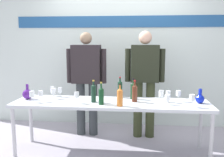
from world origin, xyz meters
name	(u,v)px	position (x,y,z in m)	size (l,w,h in m)	color
ground_plane	(111,153)	(0.00, 0.00, 0.00)	(10.00, 10.00, 0.00)	#A59EAC
back_wall	(118,43)	(0.00, 1.30, 1.50)	(5.25, 0.11, 3.00)	silver
display_table	(111,106)	(0.00, 0.00, 0.68)	(2.64, 0.65, 0.73)	silver
decanter_blue_left	(28,94)	(-1.19, 0.04, 0.80)	(0.14, 0.14, 0.21)	#4E1C82
decanter_blue_right	(200,98)	(1.18, 0.04, 0.80)	(0.12, 0.12, 0.19)	#0D20B8
presenter_left	(87,77)	(-0.47, 0.66, 0.97)	(0.65, 0.22, 1.68)	#303639
presenter_right	(145,77)	(0.47, 0.66, 0.98)	(0.62, 0.22, 1.70)	#343B21
wine_bottle_0	(135,92)	(0.32, 0.04, 0.86)	(0.07, 0.07, 0.29)	#562818
wine_bottle_1	(101,95)	(-0.11, -0.15, 0.85)	(0.07, 0.07, 0.29)	#0F3A1C
wine_bottle_2	(120,89)	(0.10, 0.27, 0.86)	(0.07, 0.07, 0.30)	#103421
wine_bottle_3	(94,93)	(-0.23, -0.04, 0.86)	(0.07, 0.07, 0.30)	#173325
wine_bottle_4	(120,97)	(0.14, -0.21, 0.85)	(0.07, 0.07, 0.28)	orange
wine_bottle_5	(133,90)	(0.29, 0.20, 0.85)	(0.07, 0.07, 0.29)	#183A1F
wine_glass_left_0	(77,95)	(-0.44, -0.12, 0.84)	(0.06, 0.06, 0.15)	white
wine_glass_left_1	(52,90)	(-0.90, 0.26, 0.83)	(0.06, 0.06, 0.15)	white
wine_glass_left_2	(32,94)	(-1.05, -0.13, 0.84)	(0.07, 0.07, 0.15)	white
wine_glass_left_3	(60,90)	(-0.77, 0.22, 0.83)	(0.06, 0.06, 0.14)	white
wine_glass_left_4	(54,91)	(-0.82, 0.09, 0.84)	(0.07, 0.07, 0.15)	white
wine_glass_left_5	(41,94)	(-0.95, -0.08, 0.84)	(0.06, 0.06, 0.15)	white
wine_glass_right_0	(178,93)	(0.91, 0.11, 0.84)	(0.07, 0.07, 0.15)	white
wine_glass_right_1	(192,98)	(1.03, -0.18, 0.85)	(0.07, 0.07, 0.16)	white
wine_glass_right_2	(167,98)	(0.74, -0.08, 0.82)	(0.07, 0.07, 0.13)	white
wine_glass_right_3	(168,94)	(0.76, 0.04, 0.84)	(0.06, 0.06, 0.16)	white
wine_glass_right_4	(161,94)	(0.67, 0.08, 0.84)	(0.07, 0.07, 0.16)	white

